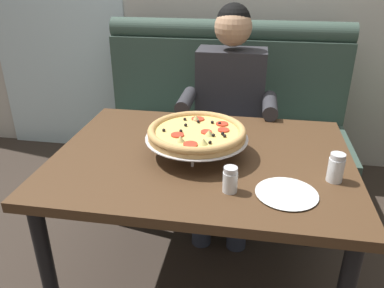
{
  "coord_description": "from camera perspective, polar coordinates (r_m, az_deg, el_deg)",
  "views": [
    {
      "loc": [
        0.2,
        -1.43,
        1.47
      ],
      "look_at": [
        -0.04,
        -0.02,
        0.79
      ],
      "focal_mm": 35.66,
      "sensor_mm": 36.0,
      "label": 1
    }
  ],
  "objects": [
    {
      "name": "ground_plane",
      "position": [
        2.06,
        1.29,
        -20.06
      ],
      "size": [
        16.0,
        16.0,
        0.0
      ],
      "primitive_type": "plane",
      "color": "#382D26"
    },
    {
      "name": "booth_bench",
      "position": [
        2.61,
        4.45,
        1.18
      ],
      "size": [
        1.62,
        0.78,
        1.13
      ],
      "color": "#384C42",
      "rests_on": "ground_plane"
    },
    {
      "name": "dining_table",
      "position": [
        1.66,
        1.51,
        -4.18
      ],
      "size": [
        1.25,
        0.94,
        0.73
      ],
      "color": "#4C331E",
      "rests_on": "ground_plane"
    },
    {
      "name": "diner_main",
      "position": [
        2.24,
        5.5,
        5.57
      ],
      "size": [
        0.54,
        0.64,
        1.27
      ],
      "color": "#2D3342",
      "rests_on": "ground_plane"
    },
    {
      "name": "pizza",
      "position": [
        1.58,
        0.74,
        1.71
      ],
      "size": [
        0.43,
        0.43,
        0.13
      ],
      "color": "silver",
      "rests_on": "dining_table"
    },
    {
      "name": "shaker_parmesan",
      "position": [
        1.5,
        20.69,
        -3.59
      ],
      "size": [
        0.06,
        0.06,
        0.11
      ],
      "color": "white",
      "rests_on": "dining_table"
    },
    {
      "name": "shaker_pepper_flakes",
      "position": [
        1.35,
        5.72,
        -5.57
      ],
      "size": [
        0.05,
        0.05,
        0.1
      ],
      "color": "white",
      "rests_on": "dining_table"
    },
    {
      "name": "plate_near_left",
      "position": [
        1.39,
        13.98,
        -6.97
      ],
      "size": [
        0.22,
        0.22,
        0.02
      ],
      "color": "white",
      "rests_on": "dining_table"
    },
    {
      "name": "patio_chair",
      "position": [
        3.79,
        -12.52,
        10.47
      ],
      "size": [
        0.43,
        0.43,
        0.86
      ],
      "color": "black",
      "rests_on": "ground_plane"
    }
  ]
}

